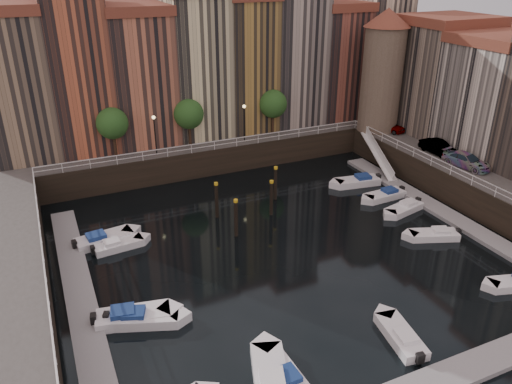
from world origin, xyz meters
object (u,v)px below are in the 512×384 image
mooring_pilings (251,200)px  car_c (466,161)px  corner_tower (383,69)px  boat_left_2 (132,316)px  car_b (438,148)px  car_a (389,127)px  gangway (378,154)px  boat_left_1 (142,318)px

mooring_pilings → car_c: 21.55m
mooring_pilings → corner_tower: bearing=23.4°
boat_left_2 → car_b: (34.15, 9.68, 3.32)m
corner_tower → car_a: (0.81, -1.25, -6.53)m
car_b → car_c: (-0.13, -3.99, -0.02)m
gangway → boat_left_1: bearing=-153.3°
mooring_pilings → boat_left_2: mooring_pilings is taller
gangway → boat_left_2: bearing=-154.4°
boat_left_1 → boat_left_2: size_ratio=0.95×
corner_tower → car_c: corner_tower is taller
corner_tower → boat_left_1: size_ratio=2.81×
boat_left_2 → car_b: size_ratio=1.21×
boat_left_2 → car_c: size_ratio=1.09×
boat_left_2 → car_c: car_c is taller
gangway → mooring_pilings: size_ratio=1.20×
boat_left_2 → car_a: (34.19, 17.87, 3.27)m
corner_tower → boat_left_1: 39.44m
car_a → car_c: size_ratio=0.81×
corner_tower → car_b: 11.48m
boat_left_2 → car_a: 38.72m
mooring_pilings → car_a: car_a is taller
boat_left_2 → car_c: (34.02, 5.69, 3.30)m
boat_left_2 → boat_left_1: bearing=-26.5°
gangway → mooring_pilings: bearing=-166.1°
gangway → car_b: size_ratio=1.94×
mooring_pilings → boat_left_1: mooring_pilings is taller
car_b → boat_left_2: bearing=-166.7°
car_c → boat_left_2: bearing=176.4°
car_a → car_b: 8.19m
corner_tower → car_c: 14.93m
corner_tower → car_a: 6.70m
corner_tower → boat_left_2: bearing=-150.2°
car_b → car_c: bearing=-94.3°
car_b → car_c: car_b is taller
boat_left_2 → gangway: bearing=36.5°
corner_tower → car_a: bearing=-57.1°
gangway → car_b: (3.67, -4.94, 1.79)m
boat_left_1 → boat_left_2: 0.73m
corner_tower → car_a: size_ratio=3.56×
car_a → boat_left_1: bearing=-169.4°
car_b → gangway: bearing=124.0°
boat_left_1 → car_c: (33.44, 6.13, 3.32)m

